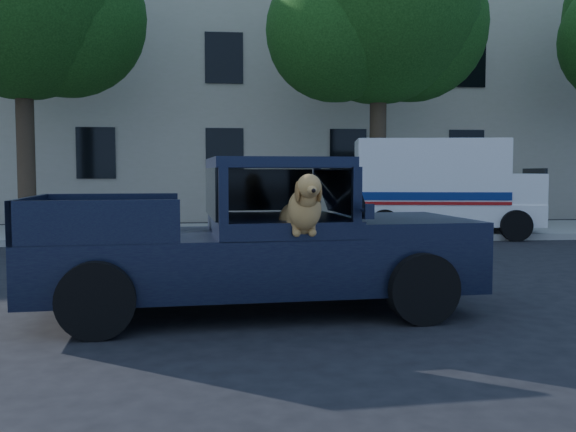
% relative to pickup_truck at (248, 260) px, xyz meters
% --- Properties ---
extents(ground, '(120.00, 120.00, 0.00)m').
position_rel_pickup_truck_xyz_m(ground, '(-1.09, -0.26, -0.60)').
color(ground, black).
rests_on(ground, ground).
extents(far_sidewalk, '(60.00, 4.00, 0.15)m').
position_rel_pickup_truck_xyz_m(far_sidewalk, '(-1.09, 8.94, -0.53)').
color(far_sidewalk, gray).
rests_on(far_sidewalk, ground).
extents(lane_stripes, '(21.60, 0.14, 0.01)m').
position_rel_pickup_truck_xyz_m(lane_stripes, '(0.91, 3.14, -0.60)').
color(lane_stripes, silver).
rests_on(lane_stripes, ground).
extents(street_tree_left, '(6.00, 5.20, 8.60)m').
position_rel_pickup_truck_xyz_m(street_tree_left, '(-5.06, 9.36, 5.11)').
color(street_tree_left, '#332619').
rests_on(street_tree_left, ground).
extents(street_tree_mid, '(6.00, 5.20, 8.60)m').
position_rel_pickup_truck_xyz_m(street_tree_mid, '(3.94, 9.36, 5.11)').
color(street_tree_mid, '#332619').
rests_on(street_tree_mid, ground).
extents(building_main, '(26.00, 6.00, 9.00)m').
position_rel_pickup_truck_xyz_m(building_main, '(1.91, 16.24, 3.90)').
color(building_main, '#BFB49E').
rests_on(building_main, ground).
extents(pickup_truck, '(5.11, 2.67, 1.78)m').
position_rel_pickup_truck_xyz_m(pickup_truck, '(0.00, 0.00, 0.00)').
color(pickup_truck, black).
rests_on(pickup_truck, ground).
extents(mail_truck, '(4.67, 2.85, 2.41)m').
position_rel_pickup_truck_xyz_m(mail_truck, '(5.18, 8.06, 0.45)').
color(mail_truck, silver).
rests_on(mail_truck, ground).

